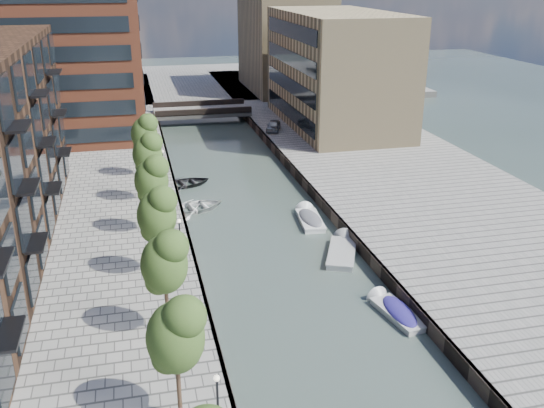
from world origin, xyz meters
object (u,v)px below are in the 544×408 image
object	(u,v)px
motorboat_2	(342,251)
tree_6	(144,132)
motorboat_3	(395,311)
tree_2	(164,261)
tree_4	(151,178)
sloop_4	(186,186)
tree_3	(157,212)
motorboat_4	(309,219)
bridge	(202,111)
tree_5	(147,152)
tree_1	(175,333)
sloop_3	(196,210)
car	(273,126)

from	to	relation	value
motorboat_2	tree_6	bearing A→B (deg)	125.63
motorboat_2	motorboat_3	distance (m)	8.95
tree_2	tree_4	distance (m)	14.00
tree_6	motorboat_2	size ratio (longest dim) A/B	1.03
motorboat_3	sloop_4	bearing A→B (deg)	110.61
tree_3	motorboat_3	size ratio (longest dim) A/B	1.24
motorboat_4	motorboat_3	bearing A→B (deg)	-86.69
tree_2	tree_6	world-z (taller)	same
tree_2	motorboat_2	xyz separation A→B (m)	(13.40, 9.30, -5.20)
tree_3	tree_2	bearing A→B (deg)	-90.00
tree_6	motorboat_4	xyz separation A→B (m)	(12.72, -12.31, -5.11)
bridge	tree_5	xyz separation A→B (m)	(-8.50, -33.00, 3.92)
tree_2	tree_3	size ratio (longest dim) A/B	1.00
tree_1	sloop_3	world-z (taller)	tree_1
tree_1	tree_3	xyz separation A→B (m)	(0.00, 14.00, 0.00)
tree_3	sloop_4	xyz separation A→B (m)	(3.59, 20.01, -5.31)
tree_6	bridge	bearing A→B (deg)	71.90
tree_6	sloop_4	size ratio (longest dim) A/B	1.21
tree_1	sloop_4	size ratio (longest dim) A/B	1.21
tree_4	motorboat_3	distance (m)	19.94
tree_2	bridge	bearing A→B (deg)	81.05
tree_5	sloop_3	bearing A→B (deg)	-10.82
tree_2	motorboat_3	xyz separation A→B (m)	(13.61, 0.35, -5.12)
tree_1	motorboat_2	bearing A→B (deg)	50.59
tree_5	motorboat_3	xyz separation A→B (m)	(13.61, -20.65, -5.12)
tree_1	sloop_4	xyz separation A→B (m)	(3.59, 34.01, -5.31)
motorboat_2	tree_5	bearing A→B (deg)	138.88
tree_5	sloop_4	bearing A→B (deg)	59.15
tree_5	bridge	bearing A→B (deg)	75.56
tree_1	tree_3	world-z (taller)	same
tree_5	sloop_4	world-z (taller)	tree_5
bridge	tree_6	distance (m)	27.63
tree_4	motorboat_2	bearing A→B (deg)	-19.32
tree_4	tree_6	world-z (taller)	same
tree_3	car	xyz separation A→B (m)	(16.00, 35.37, -3.66)
tree_5	motorboat_2	distance (m)	18.53
sloop_4	motorboat_4	bearing A→B (deg)	-156.62
tree_1	tree_5	bearing A→B (deg)	90.00
tree_5	motorboat_3	bearing A→B (deg)	-56.61
tree_2	motorboat_4	xyz separation A→B (m)	(12.72, 15.69, -5.11)
tree_5	motorboat_4	distance (m)	14.70
tree_6	motorboat_2	distance (m)	23.58
tree_2	sloop_3	world-z (taller)	tree_2
tree_1	sloop_4	world-z (taller)	tree_1
tree_3	sloop_3	xyz separation A→B (m)	(3.77, 13.28, -5.31)
tree_5	sloop_4	distance (m)	8.78
tree_1	tree_6	world-z (taller)	same
tree_1	motorboat_4	world-z (taller)	tree_1
tree_6	sloop_4	bearing A→B (deg)	-15.49
tree_4	sloop_3	world-z (taller)	tree_4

